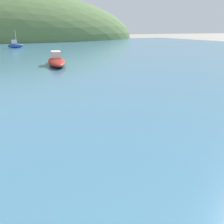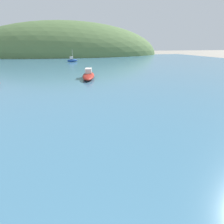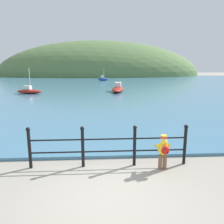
% 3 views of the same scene
% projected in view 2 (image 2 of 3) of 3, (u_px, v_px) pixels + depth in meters
% --- Properties ---
extents(water, '(80.00, 60.00, 0.10)m').
position_uv_depth(water, '(69.00, 66.00, 29.23)').
color(water, teal).
rests_on(water, ground).
extents(far_hillside, '(62.98, 34.64, 21.35)m').
position_uv_depth(far_hillside, '(68.00, 55.00, 60.49)').
color(far_hillside, '#567542').
rests_on(far_hillside, ground).
extents(boat_nearest_quay, '(1.92, 4.85, 0.99)m').
position_uv_depth(boat_nearest_quay, '(89.00, 75.00, 18.61)').
color(boat_nearest_quay, maroon).
rests_on(boat_nearest_quay, water).
extents(boat_far_right, '(2.29, 1.32, 2.35)m').
position_uv_depth(boat_far_right, '(72.00, 60.00, 35.63)').
color(boat_far_right, '#1E4793').
rests_on(boat_far_right, water).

